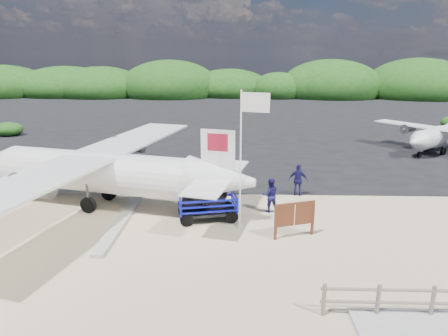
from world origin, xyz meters
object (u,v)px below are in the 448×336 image
Objects in this scene: crew_a at (202,179)px; crew_c at (298,180)px; baggage_cart at (208,219)px; aircraft_small at (118,121)px; aircraft_large at (326,125)px; crew_b at (270,195)px; flagpole at (240,226)px; signboard at (294,237)px.

crew_c is at bearing -178.41° from crew_a.
baggage_cart is 29.27m from aircraft_small.
crew_b is at bearing 86.09° from aircraft_large.
aircraft_small is at bearing 101.97° from baggage_cart.
crew_c is at bearing 52.09° from flagpole.
crew_c is (1.63, 2.24, 0.03)m from crew_b.
signboard is 0.23× the size of aircraft_small.
flagpole is 3.14× the size of signboard.
crew_a is (-1.98, 4.11, 0.76)m from flagpole.
aircraft_small reaches higher than baggage_cart.
crew_c is 0.10× the size of aircraft_large.
crew_c reaches higher than crew_a.
crew_a is 0.91× the size of crew_c.
baggage_cart is at bearing 13.32° from crew_b.
baggage_cart is 3.96m from signboard.
baggage_cart is 3.61m from crew_a.
crew_b is 25.03m from aircraft_large.
aircraft_small is (-13.26, 27.40, 0.00)m from flagpole.
signboard is 1.21× the size of crew_a.
aircraft_small is at bearing 9.05° from aircraft_large.
aircraft_small is at bearing -60.24° from crew_a.
aircraft_large is at bearing -114.74° from crew_b.
baggage_cart is 1.79× the size of crew_a.
aircraft_large is (9.09, 25.48, 0.00)m from flagpole.
crew_b reaches higher than baggage_cart.
crew_a is at bearing 76.34° from aircraft_small.
aircraft_small is at bearing 100.08° from signboard.
crew_c is 0.21× the size of aircraft_small.
aircraft_large reaches higher than signboard.
aircraft_large is (11.06, 21.37, -0.76)m from crew_a.
aircraft_large is 22.43m from aircraft_small.
aircraft_large reaches higher than crew_a.
flagpole is at bearing 76.32° from aircraft_small.
baggage_cart is 3.13m from crew_b.
crew_b is (1.41, 1.67, 0.81)m from flagpole.
baggage_cart is 0.16× the size of aircraft_large.
baggage_cart is at bearing 51.42° from crew_c.
crew_c reaches higher than signboard.
flagpole reaches higher than crew_b.
baggage_cart is at bearing 136.99° from signboard.
signboard is 1.13× the size of crew_b.
flagpole is at bearing 67.24° from crew_c.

